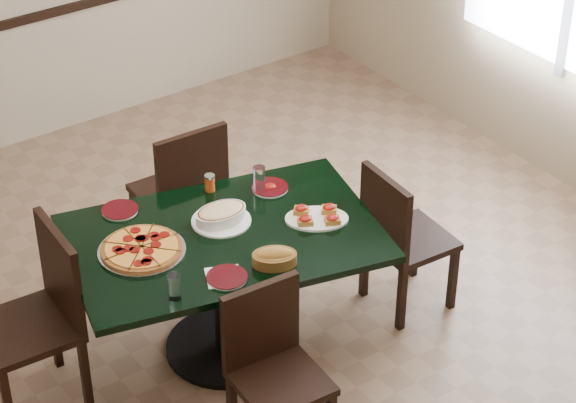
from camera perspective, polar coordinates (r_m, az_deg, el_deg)
floor at (r=6.22m, az=-1.02°, el=-6.80°), size 5.50×5.50×0.00m
main_table at (r=5.79m, az=-3.24°, el=-3.19°), size 1.76×1.35×0.75m
chair_far at (r=6.45m, az=-5.30°, el=0.67°), size 0.46×0.46×0.96m
chair_near at (r=5.32m, az=-0.82°, el=-8.13°), size 0.43×0.43×0.87m
chair_right at (r=6.15m, az=5.68°, el=-1.64°), size 0.44×0.44×0.89m
chair_left at (r=5.63m, az=-12.39°, el=-5.38°), size 0.49×0.49×0.99m
pepperoni_pizza at (r=5.59m, az=-7.44°, el=-2.40°), size 0.44×0.44×0.04m
lasagna_casserole at (r=5.75m, az=-3.42°, el=-0.66°), size 0.31×0.31×0.09m
bread_basket at (r=5.45m, az=-0.70°, el=-2.85°), size 0.27×0.24×0.09m
bruschetta_platter at (r=5.77m, az=1.47°, el=-0.75°), size 0.40×0.37×0.05m
side_plate_near at (r=5.38m, az=-3.12°, el=-3.87°), size 0.20×0.20×0.02m
side_plate_far_r at (r=6.03m, az=-0.93°, el=0.72°), size 0.20×0.20×0.03m
side_plate_far_l at (r=5.91m, az=-8.54°, el=-0.43°), size 0.19×0.19×0.02m
napkin_setting at (r=5.40m, az=-3.27°, el=-3.82°), size 0.22×0.22×0.01m
water_glass_a at (r=5.99m, az=-1.47°, el=1.18°), size 0.07×0.07×0.14m
water_glass_b at (r=5.25m, az=-5.79°, el=-4.31°), size 0.06×0.06×0.13m
pepper_shaker at (r=6.01m, az=-4.00°, el=0.96°), size 0.06×0.06×0.10m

